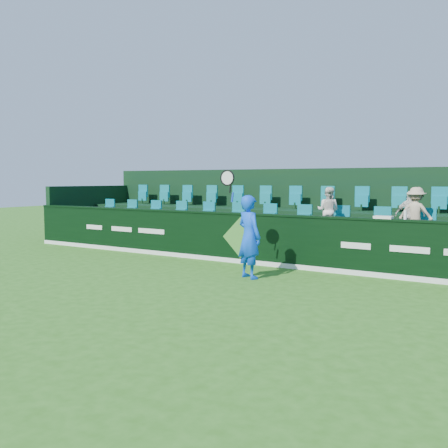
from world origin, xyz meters
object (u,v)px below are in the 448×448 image
Objects in this scene: spectator_right at (416,213)px; spectator_middle at (410,215)px; towel at (383,217)px; drinks_bottle at (405,215)px; spectator_left at (328,211)px; tennis_player at (249,236)px.

spectator_middle is at bearing 2.10° from spectator_right.
spectator_middle is at bearing 72.84° from towel.
drinks_bottle is at bearing 88.77° from spectator_middle.
drinks_bottle reaches higher than towel.
spectator_right is at bearing 176.99° from spectator_left.
spectator_middle is at bearing 44.38° from tennis_player.
spectator_right reaches higher than towel.
spectator_left is 3.08× the size of towel.
spectator_right reaches higher than spectator_middle.
tennis_player reaches higher than spectator_right.
spectator_middle is 5.63× the size of drinks_bottle.
tennis_player is at bearing -146.15° from towel.
drinks_bottle is (3.02, 1.70, 0.50)m from tennis_player.
spectator_middle is 0.93× the size of spectator_right.
spectator_right is (0.13, 0.00, 0.05)m from spectator_middle.
spectator_middle is at bearing 96.62° from drinks_bottle.
tennis_player reaches higher than spectator_middle.
spectator_left reaches higher than towel.
tennis_player is 1.98× the size of spectator_right.
tennis_player reaches higher than drinks_bottle.
spectator_right is at bearing 43.10° from tennis_player.
tennis_player is at bearing -150.53° from drinks_bottle.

